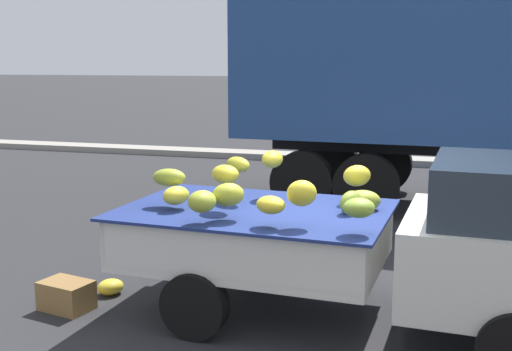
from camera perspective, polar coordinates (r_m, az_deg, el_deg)
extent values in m
plane|color=#28282B|center=(6.58, 6.75, -12.66)|extent=(220.00, 220.00, 0.00)
cube|color=gray|center=(16.47, 12.90, 1.29)|extent=(80.00, 0.80, 0.16)
cube|color=silver|center=(6.15, 22.02, -7.18)|extent=(1.94, 1.82, 0.78)
cube|color=#28333D|center=(5.99, 20.66, -1.13)|extent=(1.10, 1.57, 0.52)
cube|color=silver|center=(6.55, -0.08, -7.30)|extent=(2.64, 1.86, 0.08)
cube|color=silver|center=(7.25, 2.15, -3.45)|extent=(2.55, 0.18, 0.44)
cube|color=silver|center=(5.72, -2.92, -7.19)|extent=(2.55, 0.18, 0.44)
cube|color=silver|center=(6.18, 10.97, -6.03)|extent=(0.14, 1.73, 0.44)
cube|color=silver|center=(6.98, -9.83, -4.13)|extent=(0.14, 1.73, 0.44)
cube|color=#B21914|center=(7.28, 2.22, -3.71)|extent=(2.45, 0.14, 0.07)
cube|color=navy|center=(6.42, -0.08, -3.12)|extent=(2.76, 1.99, 0.03)
ellipsoid|color=olive|center=(6.26, 8.59, -2.43)|extent=(0.28, 0.35, 0.23)
ellipsoid|color=#9DAA30|center=(6.42, 9.57, -2.26)|extent=(0.44, 0.38, 0.21)
ellipsoid|color=gold|center=(6.89, 1.49, 1.49)|extent=(0.24, 0.34, 0.19)
ellipsoid|color=yellow|center=(6.38, -7.23, -1.79)|extent=(0.31, 0.36, 0.18)
ellipsoid|color=gold|center=(6.28, -2.79, 0.12)|extent=(0.40, 0.39, 0.19)
ellipsoid|color=olive|center=(5.48, 9.27, -2.90)|extent=(0.38, 0.38, 0.17)
ellipsoid|color=gold|center=(6.71, 9.10, -0.02)|extent=(0.39, 0.40, 0.22)
ellipsoid|color=gold|center=(5.65, 4.15, -1.60)|extent=(0.35, 0.33, 0.24)
ellipsoid|color=#9CA82E|center=(6.55, -7.85, -0.17)|extent=(0.37, 0.25, 0.18)
ellipsoid|color=#9CA92F|center=(5.78, -4.89, -2.35)|extent=(0.26, 0.30, 0.20)
ellipsoid|color=yellow|center=(5.66, 1.34, -2.67)|extent=(0.38, 0.37, 0.16)
ellipsoid|color=#A8AC2C|center=(5.92, -2.52, -1.74)|extent=(0.39, 0.38, 0.22)
ellipsoid|color=gold|center=(6.67, -1.64, 0.99)|extent=(0.38, 0.35, 0.16)
cylinder|color=black|center=(7.09, 21.88, -8.89)|extent=(0.65, 0.23, 0.64)
cylinder|color=black|center=(7.47, -0.11, -7.16)|extent=(0.65, 0.23, 0.64)
cylinder|color=black|center=(6.02, -5.57, -11.59)|extent=(0.65, 0.23, 0.64)
cylinder|color=black|center=(12.88, 11.51, 1.00)|extent=(1.09, 0.34, 1.08)
cylinder|color=black|center=(10.54, 9.90, -0.96)|extent=(1.09, 0.34, 1.08)
cylinder|color=black|center=(13.05, 6.80, 1.25)|extent=(1.09, 0.34, 1.08)
cylinder|color=black|center=(10.75, 4.20, -0.62)|extent=(1.09, 0.34, 1.08)
ellipsoid|color=yellow|center=(7.31, -13.00, -9.77)|extent=(0.37, 0.38, 0.17)
cube|color=olive|center=(6.99, -16.74, -10.32)|extent=(0.58, 0.46, 0.30)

